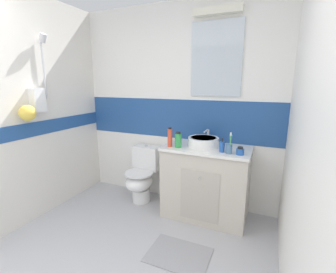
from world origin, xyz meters
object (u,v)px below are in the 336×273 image
toilet (142,176)px  shampoo_bottle_tall (170,137)px  toothbrush_cup (229,148)px  mouthwash_bottle (178,140)px  soap_dispenser (222,147)px  sink_basin (203,141)px  hair_gel_jar (240,151)px

toilet → shampoo_bottle_tall: shampoo_bottle_tall is taller
toilet → toothbrush_cup: size_ratio=3.31×
shampoo_bottle_tall → mouthwash_bottle: 0.10m
soap_dispenser → shampoo_bottle_tall: (-0.58, -0.02, 0.05)m
sink_basin → shampoo_bottle_tall: (-0.34, -0.17, 0.05)m
soap_dispenser → toilet: bearing=171.5°
shampoo_bottle_tall → mouthwash_bottle: shampoo_bottle_tall is taller
soap_dispenser → mouthwash_bottle: 0.49m
sink_basin → shampoo_bottle_tall: 0.38m
toothbrush_cup → shampoo_bottle_tall: bearing=179.9°
toilet → hair_gel_jar: hair_gel_jar is taller
toilet → hair_gel_jar: (1.25, -0.18, 0.54)m
mouthwash_bottle → hair_gel_jar: bearing=-0.9°
sink_basin → soap_dispenser: size_ratio=2.57×
sink_basin → toilet: 1.00m
toilet → sink_basin: bearing=-1.1°
hair_gel_jar → toilet: bearing=171.7°
toothbrush_cup → hair_gel_jar: size_ratio=2.72×
soap_dispenser → mouthwash_bottle: mouthwash_bottle is taller
hair_gel_jar → mouthwash_bottle: bearing=179.1°
toilet → toothbrush_cup: toothbrush_cup is taller
soap_dispenser → sink_basin: bearing=148.9°
sink_basin → toilet: bearing=178.9°
soap_dispenser → shampoo_bottle_tall: shampoo_bottle_tall is taller
toilet → shampoo_bottle_tall: bearing=-20.7°
toilet → soap_dispenser: bearing=-8.5°
shampoo_bottle_tall → soap_dispenser: bearing=2.4°
sink_basin → hair_gel_jar: 0.46m
shampoo_bottle_tall → mouthwash_bottle: (0.09, 0.01, -0.02)m
shampoo_bottle_tall → sink_basin: bearing=26.2°
toothbrush_cup → soap_dispenser: toothbrush_cup is taller
soap_dispenser → hair_gel_jar: 0.19m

